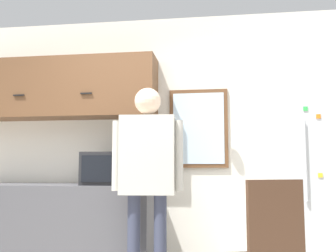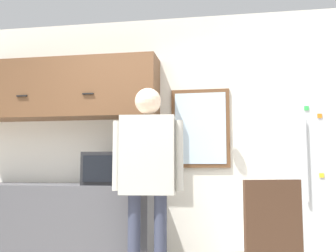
# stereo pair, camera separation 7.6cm
# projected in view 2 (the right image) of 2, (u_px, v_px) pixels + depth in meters

# --- Properties ---
(back_wall) EXTENTS (6.00, 0.06, 2.70)m
(back_wall) POSITION_uv_depth(u_px,v_px,m) (170.00, 140.00, 4.05)
(back_wall) COLOR silver
(back_wall) RESTS_ON ground_plane
(counter) EXTENTS (2.10, 0.61, 0.88)m
(counter) POSITION_uv_depth(u_px,v_px,m) (53.00, 228.00, 3.81)
(counter) COLOR #4C4C51
(counter) RESTS_ON ground_plane
(upper_cabinets) EXTENTS (2.10, 0.38, 0.64)m
(upper_cabinets) POSITION_uv_depth(u_px,v_px,m) (63.00, 89.00, 4.08)
(upper_cabinets) COLOR brown
(microwave) EXTENTS (0.51, 0.40, 0.32)m
(microwave) POSITION_uv_depth(u_px,v_px,m) (112.00, 169.00, 3.74)
(microwave) COLOR #232326
(microwave) RESTS_ON counter
(person) EXTENTS (0.62, 0.26, 1.75)m
(person) POSITION_uv_depth(u_px,v_px,m) (148.00, 164.00, 3.25)
(person) COLOR #33384C
(person) RESTS_ON ground_plane
(refrigerator) EXTENTS (0.69, 0.72, 1.92)m
(refrigerator) POSITION_uv_depth(u_px,v_px,m) (321.00, 178.00, 3.40)
(refrigerator) COLOR silver
(refrigerator) RESTS_ON ground_plane
(chair) EXTENTS (0.52, 0.52, 0.98)m
(chair) POSITION_uv_depth(u_px,v_px,m) (267.00, 250.00, 2.39)
(chair) COLOR #472D1E
(chair) RESTS_ON ground_plane
(window) EXTENTS (0.62, 0.05, 0.83)m
(window) POSITION_uv_depth(u_px,v_px,m) (200.00, 128.00, 3.96)
(window) COLOR brown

